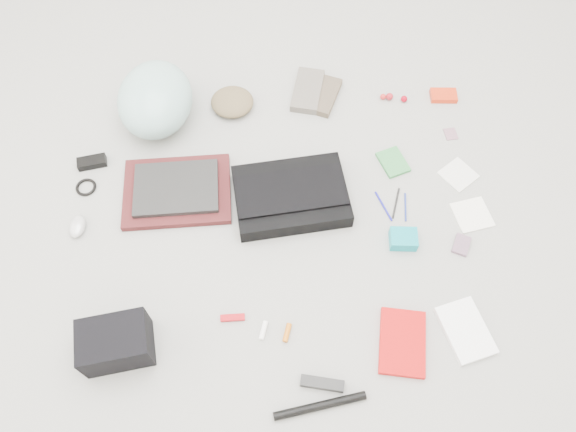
{
  "coord_description": "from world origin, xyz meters",
  "views": [
    {
      "loc": [
        -0.03,
        -0.98,
        1.82
      ],
      "look_at": [
        0.0,
        0.0,
        0.05
      ],
      "focal_mm": 35.0,
      "sensor_mm": 36.0,
      "label": 1
    }
  ],
  "objects_px": {
    "book_red": "(402,342)",
    "accordion_wallet": "(403,239)",
    "messenger_bag": "(291,196)",
    "laptop": "(176,188)",
    "bike_helmet": "(155,99)",
    "camera_bag": "(116,343)"
  },
  "relations": [
    {
      "from": "book_red",
      "to": "accordion_wallet",
      "type": "relative_size",
      "value": 2.31
    },
    {
      "from": "camera_bag",
      "to": "accordion_wallet",
      "type": "distance_m",
      "value": 1.04
    },
    {
      "from": "camera_bag",
      "to": "book_red",
      "type": "distance_m",
      "value": 0.92
    },
    {
      "from": "camera_bag",
      "to": "book_red",
      "type": "xyz_separation_m",
      "value": [
        0.92,
        -0.01,
        -0.06
      ]
    },
    {
      "from": "laptop",
      "to": "accordion_wallet",
      "type": "bearing_deg",
      "value": -18.4
    },
    {
      "from": "messenger_bag",
      "to": "book_red",
      "type": "bearing_deg",
      "value": -65.49
    },
    {
      "from": "accordion_wallet",
      "to": "laptop",
      "type": "bearing_deg",
      "value": 167.6
    },
    {
      "from": "messenger_bag",
      "to": "bike_helmet",
      "type": "bearing_deg",
      "value": 134.04
    },
    {
      "from": "book_red",
      "to": "accordion_wallet",
      "type": "xyz_separation_m",
      "value": [
        0.05,
        0.37,
        0.01
      ]
    },
    {
      "from": "bike_helmet",
      "to": "camera_bag",
      "type": "relative_size",
      "value": 1.68
    },
    {
      "from": "laptop",
      "to": "camera_bag",
      "type": "height_order",
      "value": "camera_bag"
    },
    {
      "from": "book_red",
      "to": "laptop",
      "type": "bearing_deg",
      "value": 150.85
    },
    {
      "from": "laptop",
      "to": "accordion_wallet",
      "type": "xyz_separation_m",
      "value": [
        0.82,
        -0.23,
        -0.01
      ]
    },
    {
      "from": "messenger_bag",
      "to": "bike_helmet",
      "type": "relative_size",
      "value": 1.13
    },
    {
      "from": "laptop",
      "to": "book_red",
      "type": "relative_size",
      "value": 1.41
    },
    {
      "from": "book_red",
      "to": "camera_bag",
      "type": "bearing_deg",
      "value": -171.82
    },
    {
      "from": "laptop",
      "to": "bike_helmet",
      "type": "distance_m",
      "value": 0.39
    },
    {
      "from": "messenger_bag",
      "to": "camera_bag",
      "type": "relative_size",
      "value": 1.89
    },
    {
      "from": "messenger_bag",
      "to": "bike_helmet",
      "type": "distance_m",
      "value": 0.67
    },
    {
      "from": "camera_bag",
      "to": "accordion_wallet",
      "type": "height_order",
      "value": "camera_bag"
    },
    {
      "from": "bike_helmet",
      "to": "laptop",
      "type": "bearing_deg",
      "value": -72.28
    },
    {
      "from": "messenger_bag",
      "to": "laptop",
      "type": "bearing_deg",
      "value": 166.4
    }
  ]
}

